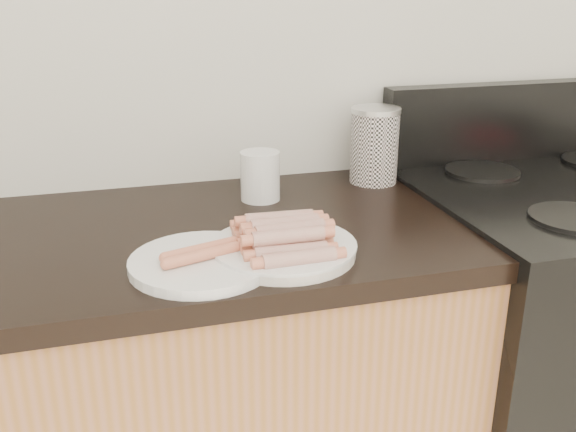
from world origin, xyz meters
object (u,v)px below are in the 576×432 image
object	(u,v)px
side_plate	(202,263)
main_plate	(284,250)
stove	(559,358)
canister	(374,145)
mug	(260,176)

from	to	relation	value
side_plate	main_plate	bearing A→B (deg)	5.00
stove	canister	bearing A→B (deg)	154.38
side_plate	canister	world-z (taller)	canister
main_plate	canister	bearing A→B (deg)	48.39
side_plate	canister	bearing A→B (deg)	38.63
mug	main_plate	bearing A→B (deg)	-95.68
stove	side_plate	xyz separation A→B (m)	(-0.91, -0.17, 0.45)
side_plate	canister	xyz separation A→B (m)	(0.47, 0.38, 0.08)
canister	mug	xyz separation A→B (m)	(-0.29, -0.06, -0.04)
side_plate	mug	xyz separation A→B (m)	(0.18, 0.32, 0.05)
stove	main_plate	world-z (taller)	main_plate
side_plate	stove	bearing A→B (deg)	10.24
main_plate	side_plate	size ratio (longest dim) A/B	1.03
stove	mug	xyz separation A→B (m)	(-0.73, 0.16, 0.50)
side_plate	canister	distance (m)	0.61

